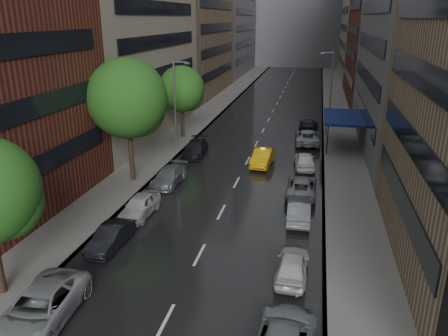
% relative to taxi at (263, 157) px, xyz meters
% --- Properties ---
extents(road, '(14.00, 140.00, 0.01)m').
position_rel_taxi_xyz_m(road, '(-1.55, 23.03, -0.75)').
color(road, black).
rests_on(road, ground).
extents(sidewalk_left, '(4.00, 140.00, 0.15)m').
position_rel_taxi_xyz_m(sidewalk_left, '(-10.55, 23.03, -0.68)').
color(sidewalk_left, gray).
rests_on(sidewalk_left, ground).
extents(sidewalk_right, '(4.00, 140.00, 0.15)m').
position_rel_taxi_xyz_m(sidewalk_right, '(7.45, 23.03, -0.68)').
color(sidewalk_right, gray).
rests_on(sidewalk_right, ground).
extents(buildings_right, '(8.05, 109.10, 36.00)m').
position_rel_taxi_xyz_m(buildings_right, '(13.45, 29.73, 14.27)').
color(buildings_right, '#937A5B').
rests_on(buildings_right, ground).
extents(building_far, '(40.00, 14.00, 32.00)m').
position_rel_taxi_xyz_m(building_far, '(-1.55, 91.03, 15.24)').
color(building_far, slate).
rests_on(building_far, ground).
extents(tree_mid, '(6.38, 6.38, 10.17)m').
position_rel_taxi_xyz_m(tree_mid, '(-10.15, -6.43, 6.21)').
color(tree_mid, '#382619').
rests_on(tree_mid, ground).
extents(tree_far, '(5.09, 5.09, 8.11)m').
position_rel_taxi_xyz_m(tree_far, '(-10.15, 7.87, 4.79)').
color(tree_far, '#382619').
rests_on(tree_far, ground).
extents(taxi, '(1.93, 4.71, 1.52)m').
position_rel_taxi_xyz_m(taxi, '(0.00, 0.00, 0.00)').
color(taxi, '#FFB70D').
rests_on(taxi, ground).
extents(parked_cars_left, '(3.03, 31.40, 1.61)m').
position_rel_taxi_xyz_m(parked_cars_left, '(-6.95, -13.19, -0.02)').
color(parked_cars_left, '#98989D').
rests_on(parked_cars_left, ground).
extents(parked_cars_right, '(2.89, 42.65, 1.60)m').
position_rel_taxi_xyz_m(parked_cars_right, '(3.85, -3.23, -0.02)').
color(parked_cars_right, gray).
rests_on(parked_cars_right, ground).
extents(street_lamp_left, '(1.74, 0.22, 9.00)m').
position_rel_taxi_xyz_m(street_lamp_left, '(-9.27, 3.03, 4.13)').
color(street_lamp_left, gray).
rests_on(street_lamp_left, sidewalk_left).
extents(street_lamp_right, '(1.74, 0.22, 9.00)m').
position_rel_taxi_xyz_m(street_lamp_right, '(6.17, 18.03, 4.13)').
color(street_lamp_right, gray).
rests_on(street_lamp_right, sidewalk_right).
extents(awning, '(4.00, 8.00, 3.12)m').
position_rel_taxi_xyz_m(awning, '(7.43, 8.03, 2.37)').
color(awning, navy).
rests_on(awning, sidewalk_right).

